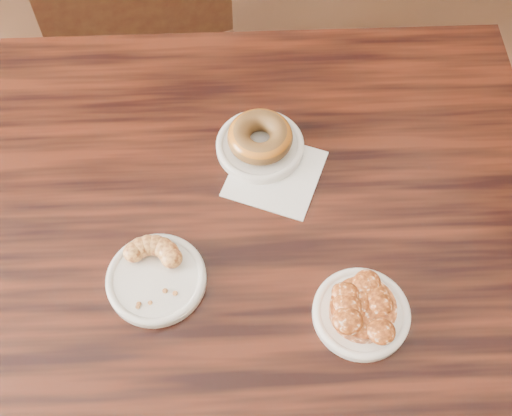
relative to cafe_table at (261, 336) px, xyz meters
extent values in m
plane|color=black|center=(-0.10, 0.05, -0.38)|extent=(5.00, 5.00, 0.00)
cube|color=black|center=(0.00, 0.00, 0.00)|extent=(1.08, 1.08, 0.75)
cube|color=white|center=(0.05, 0.14, 0.38)|extent=(0.19, 0.19, 0.00)
cylinder|color=silver|center=(0.03, 0.20, 0.38)|extent=(0.15, 0.15, 0.01)
cylinder|color=silver|center=(-0.16, -0.02, 0.38)|extent=(0.15, 0.15, 0.01)
cylinder|color=white|center=(0.12, -0.12, 0.38)|extent=(0.14, 0.14, 0.01)
torus|color=brown|center=(0.03, 0.20, 0.41)|extent=(0.11, 0.11, 0.04)
camera|label=1|loc=(-0.09, -0.43, 1.26)|focal=45.00mm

